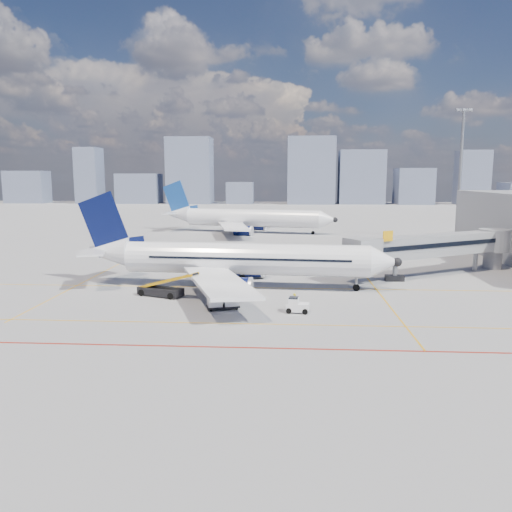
{
  "coord_description": "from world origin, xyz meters",
  "views": [
    {
      "loc": [
        4.04,
        -46.76,
        12.28
      ],
      "look_at": [
        0.77,
        5.62,
        4.0
      ],
      "focal_mm": 35.0,
      "sensor_mm": 36.0,
      "label": 1
    }
  ],
  "objects_px": {
    "second_aircraft": "(245,218)",
    "cargo_dolly": "(223,300)",
    "main_aircraft": "(232,259)",
    "baggage_tug": "(296,305)",
    "belt_loader": "(162,289)",
    "ramp_worker": "(295,301)"
  },
  "relations": [
    {
      "from": "second_aircraft",
      "to": "cargo_dolly",
      "type": "relative_size",
      "value": 12.14
    },
    {
      "from": "main_aircraft",
      "to": "baggage_tug",
      "type": "height_order",
      "value": "main_aircraft"
    },
    {
      "from": "second_aircraft",
      "to": "main_aircraft",
      "type": "bearing_deg",
      "value": -74.46
    },
    {
      "from": "belt_loader",
      "to": "ramp_worker",
      "type": "bearing_deg",
      "value": 4.36
    },
    {
      "from": "cargo_dolly",
      "to": "belt_loader",
      "type": "distance_m",
      "value": 8.49
    },
    {
      "from": "main_aircraft",
      "to": "baggage_tug",
      "type": "relative_size",
      "value": 16.65
    },
    {
      "from": "baggage_tug",
      "to": "ramp_worker",
      "type": "relative_size",
      "value": 1.43
    },
    {
      "from": "main_aircraft",
      "to": "second_aircraft",
      "type": "xyz_separation_m",
      "value": [
        -3.32,
        57.0,
        -0.0
      ]
    },
    {
      "from": "cargo_dolly",
      "to": "ramp_worker",
      "type": "height_order",
      "value": "cargo_dolly"
    },
    {
      "from": "cargo_dolly",
      "to": "ramp_worker",
      "type": "bearing_deg",
      "value": -12.64
    },
    {
      "from": "main_aircraft",
      "to": "cargo_dolly",
      "type": "height_order",
      "value": "main_aircraft"
    },
    {
      "from": "second_aircraft",
      "to": "cargo_dolly",
      "type": "distance_m",
      "value": 66.62
    },
    {
      "from": "baggage_tug",
      "to": "cargo_dolly",
      "type": "distance_m",
      "value": 6.95
    },
    {
      "from": "belt_loader",
      "to": "main_aircraft",
      "type": "bearing_deg",
      "value": 56.11
    },
    {
      "from": "second_aircraft",
      "to": "cargo_dolly",
      "type": "bearing_deg",
      "value": -74.83
    },
    {
      "from": "main_aircraft",
      "to": "ramp_worker",
      "type": "height_order",
      "value": "main_aircraft"
    },
    {
      "from": "second_aircraft",
      "to": "ramp_worker",
      "type": "xyz_separation_m",
      "value": [
        10.22,
        -66.04,
        -2.46
      ]
    },
    {
      "from": "main_aircraft",
      "to": "cargo_dolly",
      "type": "bearing_deg",
      "value": -85.13
    },
    {
      "from": "baggage_tug",
      "to": "cargo_dolly",
      "type": "xyz_separation_m",
      "value": [
        -6.9,
        0.74,
        0.24
      ]
    },
    {
      "from": "baggage_tug",
      "to": "belt_loader",
      "type": "bearing_deg",
      "value": 166.31
    },
    {
      "from": "main_aircraft",
      "to": "ramp_worker",
      "type": "xyz_separation_m",
      "value": [
        6.91,
        -9.04,
        -2.46
      ]
    },
    {
      "from": "main_aircraft",
      "to": "cargo_dolly",
      "type": "distance_m",
      "value": 9.77
    }
  ]
}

